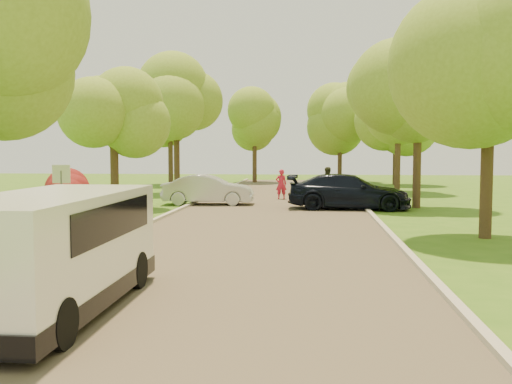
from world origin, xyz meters
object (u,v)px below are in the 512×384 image
at_px(silver_sedan, 208,190).
at_px(longboard, 90,288).
at_px(skateboarder, 89,240).
at_px(person_olive, 327,183).
at_px(street_sign, 62,185).
at_px(dark_sedan, 349,192).
at_px(minivan, 51,250).
at_px(person_striped, 281,184).

bearing_deg(silver_sedan, longboard, -179.28).
bearing_deg(longboard, skateboarder, 65.68).
height_order(silver_sedan, skateboarder, skateboarder).
bearing_deg(person_olive, skateboarder, 41.09).
relative_size(street_sign, dark_sedan, 0.40).
distance_m(street_sign, skateboarder, 7.34).
relative_size(minivan, silver_sedan, 1.18).
bearing_deg(minivan, person_olive, 76.61).
height_order(longboard, person_olive, person_olive).
bearing_deg(person_striped, longboard, 71.62).
bearing_deg(skateboarder, longboard, -114.32).
xyz_separation_m(minivan, silver_sedan, (-0.80, 18.28, -0.29)).
distance_m(minivan, person_olive, 22.15).
distance_m(street_sign, person_striped, 15.18).
bearing_deg(silver_sedan, skateboarder, -179.28).
xyz_separation_m(street_sign, person_striped, (5.84, 13.99, -0.76)).
height_order(street_sign, silver_sedan, street_sign).
distance_m(minivan, skateboarder, 1.23).
relative_size(dark_sedan, skateboarder, 3.14).
bearing_deg(silver_sedan, minivan, -179.91).
relative_size(skateboarder, person_olive, 0.99).
relative_size(dark_sedan, person_striped, 3.36).
distance_m(longboard, skateboarder, 0.87).
bearing_deg(longboard, dark_sedan, -107.79).
height_order(dark_sedan, skateboarder, skateboarder).
height_order(street_sign, person_olive, street_sign).
height_order(street_sign, person_striped, street_sign).
relative_size(skateboarder, person_striped, 1.07).
bearing_deg(silver_sedan, street_sign, 164.32).
relative_size(silver_sedan, person_olive, 2.52).
height_order(dark_sedan, person_striped, person_striped).
bearing_deg(person_striped, silver_sedan, 33.77).
relative_size(silver_sedan, person_striped, 2.73).
bearing_deg(person_olive, street_sign, 23.71).
distance_m(dark_sedan, skateboarder, 16.54).
bearing_deg(person_striped, skateboarder, 71.62).
bearing_deg(skateboarder, street_sign, -59.75).
xyz_separation_m(silver_sedan, person_olive, (5.76, 3.31, 0.15)).
bearing_deg(dark_sedan, person_striped, 36.15).
distance_m(street_sign, longboard, 7.46).
bearing_deg(longboard, street_sign, -59.75).
distance_m(minivan, person_striped, 21.82).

